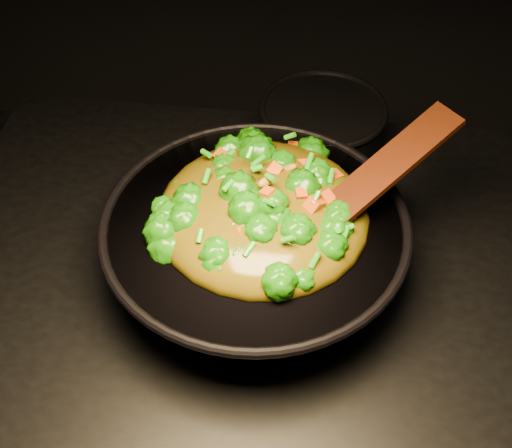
# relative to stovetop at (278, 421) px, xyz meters

# --- Properties ---
(stovetop) EXTENTS (1.20, 0.90, 0.90)m
(stovetop) POSITION_rel_stovetop_xyz_m (0.00, 0.00, 0.00)
(stovetop) COLOR black
(stovetop) RESTS_ON ground
(wok) EXTENTS (0.53, 0.53, 0.12)m
(wok) POSITION_rel_stovetop_xyz_m (-0.05, 0.03, 0.51)
(wok) COLOR black
(wok) RESTS_ON stovetop
(stir_fry) EXTENTS (0.38, 0.38, 0.11)m
(stir_fry) POSITION_rel_stovetop_xyz_m (-0.04, 0.04, 0.63)
(stir_fry) COLOR #1E7408
(stir_fry) RESTS_ON wok
(spatula) EXTENTS (0.28, 0.26, 0.14)m
(spatula) POSITION_rel_stovetop_xyz_m (0.09, 0.05, 0.63)
(spatula) COLOR #381404
(spatula) RESTS_ON wok
(back_pot) EXTENTS (0.23, 0.23, 0.12)m
(back_pot) POSITION_rel_stovetop_xyz_m (0.03, 0.32, 0.51)
(back_pot) COLOR black
(back_pot) RESTS_ON stovetop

